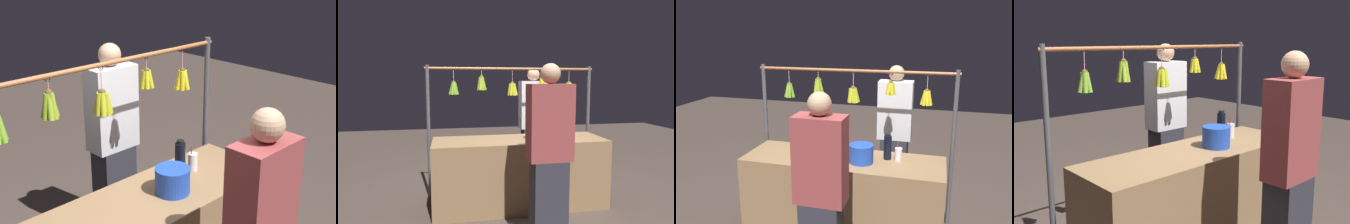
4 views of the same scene
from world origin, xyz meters
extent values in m
cube|color=olive|center=(0.00, 0.00, 0.41)|extent=(2.02, 0.65, 0.81)
cylinder|color=#4C4C51|center=(-1.07, -0.42, 0.84)|extent=(0.04, 0.04, 1.69)
cylinder|color=#4C4C51|center=(1.07, -0.42, 0.84)|extent=(0.04, 0.04, 1.69)
cylinder|color=#9E6038|center=(0.00, -0.42, 1.65)|extent=(2.19, 0.03, 0.03)
torus|color=black|center=(-0.78, -0.42, 1.63)|extent=(0.04, 0.01, 0.04)
cylinder|color=pink|center=(-0.78, -0.42, 1.55)|extent=(0.01, 0.01, 0.16)
sphere|color=brown|center=(-0.78, -0.42, 1.47)|extent=(0.05, 0.05, 0.05)
cylinder|color=yellow|center=(-0.75, -0.42, 1.39)|extent=(0.07, 0.04, 0.15)
cylinder|color=yellow|center=(-0.76, -0.40, 1.39)|extent=(0.05, 0.05, 0.15)
cylinder|color=yellow|center=(-0.78, -0.39, 1.39)|extent=(0.04, 0.07, 0.16)
cylinder|color=yellow|center=(-0.81, -0.41, 1.39)|extent=(0.06, 0.05, 0.16)
cylinder|color=yellow|center=(-0.81, -0.43, 1.39)|extent=(0.07, 0.05, 0.16)
cylinder|color=yellow|center=(-0.79, -0.45, 1.39)|extent=(0.04, 0.06, 0.15)
cylinder|color=yellow|center=(-0.76, -0.44, 1.39)|extent=(0.06, 0.06, 0.16)
torus|color=black|center=(-0.40, -0.42, 1.63)|extent=(0.04, 0.01, 0.04)
cylinder|color=pink|center=(-0.40, -0.42, 1.58)|extent=(0.01, 0.01, 0.09)
sphere|color=brown|center=(-0.40, -0.42, 1.53)|extent=(0.05, 0.05, 0.05)
cylinder|color=gold|center=(-0.38, -0.42, 1.47)|extent=(0.06, 0.04, 0.13)
cylinder|color=gold|center=(-0.39, -0.40, 1.47)|extent=(0.05, 0.06, 0.14)
cylinder|color=gold|center=(-0.42, -0.40, 1.47)|extent=(0.05, 0.06, 0.14)
cylinder|color=gold|center=(-0.43, -0.42, 1.47)|extent=(0.06, 0.04, 0.13)
cylinder|color=gold|center=(-0.42, -0.44, 1.47)|extent=(0.05, 0.06, 0.14)
cylinder|color=gold|center=(-0.39, -0.44, 1.47)|extent=(0.05, 0.05, 0.14)
torus|color=black|center=(0.00, -0.42, 1.63)|extent=(0.04, 0.01, 0.04)
cylinder|color=pink|center=(0.00, -0.42, 1.54)|extent=(0.01, 0.01, 0.17)
sphere|color=brown|center=(0.00, -0.42, 1.46)|extent=(0.05, 0.05, 0.05)
cylinder|color=gold|center=(0.03, -0.42, 1.38)|extent=(0.06, 0.04, 0.16)
cylinder|color=gold|center=(0.02, -0.39, 1.38)|extent=(0.06, 0.07, 0.16)
cylinder|color=gold|center=(-0.01, -0.39, 1.38)|extent=(0.05, 0.06, 0.16)
cylinder|color=gold|center=(-0.03, -0.40, 1.38)|extent=(0.07, 0.06, 0.16)
cylinder|color=gold|center=(-0.03, -0.44, 1.38)|extent=(0.08, 0.06, 0.16)
cylinder|color=gold|center=(-0.01, -0.45, 1.38)|extent=(0.05, 0.07, 0.16)
cylinder|color=gold|center=(0.02, -0.45, 1.38)|extent=(0.06, 0.07, 0.16)
torus|color=black|center=(0.40, -0.42, 1.63)|extent=(0.04, 0.01, 0.04)
cylinder|color=pink|center=(0.40, -0.42, 1.58)|extent=(0.01, 0.01, 0.09)
sphere|color=brown|center=(0.40, -0.42, 1.54)|extent=(0.05, 0.05, 0.05)
cylinder|color=#89AB29|center=(0.43, -0.42, 1.46)|extent=(0.06, 0.04, 0.17)
cylinder|color=#89AB29|center=(0.41, -0.39, 1.46)|extent=(0.06, 0.07, 0.17)
cylinder|color=#89AB29|center=(0.39, -0.39, 1.46)|extent=(0.05, 0.06, 0.17)
cylinder|color=#89AB29|center=(0.37, -0.42, 1.46)|extent=(0.07, 0.04, 0.17)
cylinder|color=#89AB29|center=(0.38, -0.44, 1.46)|extent=(0.05, 0.06, 0.17)
cylinder|color=#89AB29|center=(0.42, -0.44, 1.46)|extent=(0.06, 0.07, 0.18)
torus|color=black|center=(0.75, -0.42, 1.63)|extent=(0.04, 0.01, 0.04)
cylinder|color=pink|center=(0.75, -0.42, 1.55)|extent=(0.01, 0.01, 0.16)
sphere|color=brown|center=(0.75, -0.42, 1.47)|extent=(0.05, 0.05, 0.05)
cylinder|color=#70A32C|center=(0.78, -0.42, 1.40)|extent=(0.08, 0.04, 0.16)
cylinder|color=#70A32C|center=(0.76, -0.39, 1.40)|extent=(0.05, 0.06, 0.16)
cylinder|color=#70A32C|center=(0.74, -0.39, 1.40)|extent=(0.05, 0.06, 0.16)
cylinder|color=#70A32C|center=(0.72, -0.42, 1.40)|extent=(0.07, 0.04, 0.16)
cylinder|color=#70A32C|center=(0.74, -0.44, 1.40)|extent=(0.05, 0.06, 0.16)
cylinder|color=#70A32C|center=(0.77, -0.44, 1.40)|extent=(0.05, 0.05, 0.16)
cylinder|color=black|center=(-0.44, -0.10, 0.93)|extent=(0.08, 0.08, 0.24)
cylinder|color=black|center=(-0.44, -0.10, 1.06)|extent=(0.05, 0.05, 0.02)
cylinder|color=blue|center=(-0.20, 0.05, 0.90)|extent=(0.24, 0.24, 0.18)
cylinder|color=silver|center=(-0.55, -0.08, 0.88)|extent=(0.07, 0.07, 0.13)
cylinder|color=red|center=(-0.54, -0.08, 0.91)|extent=(0.01, 0.02, 0.19)
cube|color=#2D2D38|center=(-0.41, -0.85, 0.40)|extent=(0.32, 0.22, 0.79)
cube|color=silver|center=(-0.41, -0.85, 1.14)|extent=(0.40, 0.22, 0.70)
sphere|color=tan|center=(-0.41, -0.85, 1.58)|extent=(0.18, 0.18, 0.18)
cube|color=#993F3F|center=(-0.07, 0.86, 1.12)|extent=(0.39, 0.21, 0.68)
sphere|color=tan|center=(-0.07, 0.86, 1.56)|extent=(0.18, 0.18, 0.18)
camera|label=1|loc=(1.85, 2.11, 2.42)|focal=51.69mm
camera|label=2|loc=(0.80, 3.33, 1.49)|focal=31.51mm
camera|label=3|loc=(-0.90, 3.16, 2.09)|focal=37.05mm
camera|label=4|loc=(2.20, 2.25, 1.72)|focal=42.02mm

